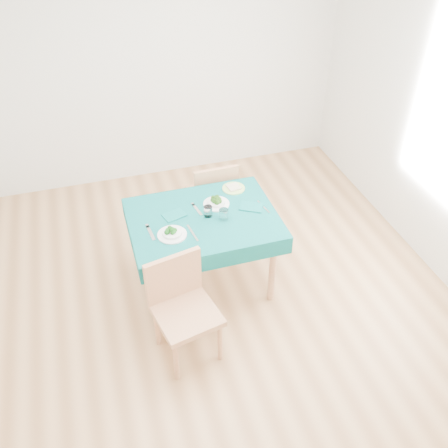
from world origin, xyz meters
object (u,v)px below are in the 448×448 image
object	(u,v)px
chair_near	(186,302)
table	(204,252)
bowl_far	(216,201)
chair_far	(211,187)
bowl_near	(172,232)
side_plate	(234,188)

from	to	relation	value
chair_near	table	bearing A→B (deg)	53.23
table	bowl_far	size ratio (longest dim) A/B	5.41
chair_far	bowl_near	size ratio (longest dim) A/B	4.52
table	bowl_near	bearing A→B (deg)	-152.53
side_plate	chair_far	bearing A→B (deg)	103.10
chair_near	chair_far	xyz separation A→B (m)	(0.60, 1.45, -0.03)
bowl_near	bowl_far	distance (m)	0.54
chair_near	bowl_far	world-z (taller)	chair_near
chair_far	chair_near	bearing A→B (deg)	66.25
table	bowl_far	xyz separation A→B (m)	(0.16, 0.14, 0.41)
table	chair_far	size ratio (longest dim) A/B	1.15
table	side_plate	world-z (taller)	side_plate
chair_near	bowl_near	world-z (taller)	chair_near
table	bowl_near	xyz separation A→B (m)	(-0.30, -0.15, 0.41)
bowl_far	bowl_near	bearing A→B (deg)	-146.84
table	bowl_near	world-z (taller)	bowl_near
chair_far	bowl_far	bearing A→B (deg)	77.80
chair_near	chair_far	world-z (taller)	chair_near
table	chair_far	bearing A→B (deg)	69.75
side_plate	bowl_near	bearing A→B (deg)	-144.34
chair_near	side_plate	world-z (taller)	chair_near
chair_near	bowl_far	xyz separation A→B (m)	(0.48, 0.85, 0.23)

